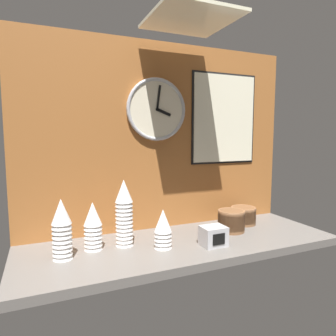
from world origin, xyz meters
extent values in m
cube|color=slate|center=(0.00, 0.00, -0.02)|extent=(1.60, 0.56, 0.04)
cube|color=#A3602D|center=(0.00, 0.27, 0.53)|extent=(1.60, 0.03, 1.05)
cone|color=white|center=(-0.12, -0.05, 0.05)|extent=(0.09, 0.09, 0.11)
cone|color=white|center=(-0.12, -0.05, 0.07)|extent=(0.09, 0.09, 0.11)
cone|color=white|center=(-0.12, -0.05, 0.09)|extent=(0.09, 0.09, 0.11)
cone|color=white|center=(-0.12, -0.05, 0.11)|extent=(0.09, 0.09, 0.11)
cone|color=white|center=(-0.12, -0.05, 0.13)|extent=(0.09, 0.09, 0.11)
cone|color=white|center=(-0.43, 0.06, 0.05)|extent=(0.09, 0.09, 0.11)
cone|color=white|center=(-0.43, 0.06, 0.07)|extent=(0.09, 0.09, 0.11)
cone|color=white|center=(-0.43, 0.06, 0.09)|extent=(0.09, 0.09, 0.11)
cone|color=white|center=(-0.43, 0.06, 0.11)|extent=(0.09, 0.09, 0.11)
cone|color=white|center=(-0.43, 0.06, 0.13)|extent=(0.09, 0.09, 0.11)
cone|color=white|center=(-0.43, 0.06, 0.15)|extent=(0.09, 0.09, 0.11)
cone|color=white|center=(-0.43, 0.06, 0.17)|extent=(0.09, 0.09, 0.11)
cone|color=white|center=(-0.58, 0.00, 0.05)|extent=(0.09, 0.09, 0.11)
cone|color=white|center=(-0.58, 0.00, 0.07)|extent=(0.09, 0.09, 0.11)
cone|color=white|center=(-0.58, 0.00, 0.09)|extent=(0.09, 0.09, 0.11)
cone|color=white|center=(-0.58, 0.00, 0.11)|extent=(0.09, 0.09, 0.11)
cone|color=white|center=(-0.58, 0.00, 0.13)|extent=(0.09, 0.09, 0.11)
cone|color=white|center=(-0.58, 0.00, 0.15)|extent=(0.09, 0.09, 0.11)
cone|color=white|center=(-0.58, 0.00, 0.17)|extent=(0.09, 0.09, 0.11)
cone|color=white|center=(-0.58, 0.00, 0.19)|extent=(0.09, 0.09, 0.11)
cone|color=white|center=(-0.58, 0.00, 0.21)|extent=(0.09, 0.09, 0.11)
cone|color=white|center=(-0.29, 0.05, 0.05)|extent=(0.09, 0.09, 0.11)
cone|color=white|center=(-0.29, 0.05, 0.07)|extent=(0.09, 0.09, 0.11)
cone|color=white|center=(-0.29, 0.05, 0.09)|extent=(0.09, 0.09, 0.11)
cone|color=white|center=(-0.29, 0.05, 0.11)|extent=(0.09, 0.09, 0.11)
cone|color=white|center=(-0.29, 0.05, 0.13)|extent=(0.09, 0.09, 0.11)
cone|color=white|center=(-0.29, 0.05, 0.15)|extent=(0.09, 0.09, 0.11)
cone|color=white|center=(-0.29, 0.05, 0.17)|extent=(0.09, 0.09, 0.11)
cone|color=white|center=(-0.29, 0.05, 0.19)|extent=(0.09, 0.09, 0.11)
cone|color=white|center=(-0.29, 0.05, 0.21)|extent=(0.09, 0.09, 0.11)
cone|color=white|center=(-0.29, 0.05, 0.23)|extent=(0.09, 0.09, 0.11)
cone|color=white|center=(-0.29, 0.05, 0.25)|extent=(0.09, 0.09, 0.11)
cone|color=white|center=(-0.29, 0.05, 0.27)|extent=(0.09, 0.09, 0.11)
cylinder|color=brown|center=(0.47, 0.12, 0.02)|extent=(0.15, 0.15, 0.04)
cylinder|color=brown|center=(0.47, 0.12, 0.04)|extent=(0.15, 0.15, 0.04)
cylinder|color=brown|center=(0.47, 0.12, 0.05)|extent=(0.15, 0.15, 0.04)
cylinder|color=brown|center=(0.47, 0.12, 0.07)|extent=(0.15, 0.15, 0.04)
cylinder|color=brown|center=(0.47, 0.12, 0.08)|extent=(0.15, 0.15, 0.04)
torus|color=#946542|center=(0.47, 0.12, 0.10)|extent=(0.15, 0.15, 0.01)
cylinder|color=brown|center=(0.32, 0.03, 0.02)|extent=(0.15, 0.15, 0.04)
cylinder|color=brown|center=(0.32, 0.03, 0.04)|extent=(0.15, 0.15, 0.04)
cylinder|color=brown|center=(0.32, 0.03, 0.05)|extent=(0.15, 0.15, 0.04)
cylinder|color=brown|center=(0.32, 0.03, 0.07)|extent=(0.15, 0.15, 0.04)
cylinder|color=brown|center=(0.32, 0.03, 0.08)|extent=(0.15, 0.15, 0.04)
cylinder|color=brown|center=(0.32, 0.03, 0.10)|extent=(0.15, 0.15, 0.04)
torus|color=#946542|center=(0.32, 0.03, 0.11)|extent=(0.15, 0.15, 0.01)
cylinder|color=beige|center=(-0.05, 0.24, 0.68)|extent=(0.34, 0.02, 0.34)
torus|color=#B2B2B7|center=(-0.05, 0.23, 0.68)|extent=(0.35, 0.02, 0.35)
cube|color=black|center=(-0.01, 0.23, 0.66)|extent=(0.08, 0.01, 0.04)
cube|color=black|center=(-0.04, 0.23, 0.74)|extent=(0.03, 0.01, 0.13)
cylinder|color=black|center=(-0.05, 0.23, 0.68)|extent=(0.02, 0.01, 0.02)
cube|color=black|center=(0.40, 0.25, 0.64)|extent=(0.45, 0.01, 0.55)
cube|color=#EFEACC|center=(0.40, 0.24, 0.64)|extent=(0.42, 0.01, 0.53)
cube|color=#B7B7BC|center=(0.11, -0.12, 0.05)|extent=(0.12, 0.10, 0.10)
cube|color=black|center=(0.11, -0.17, 0.05)|extent=(0.07, 0.00, 0.05)
cube|color=white|center=(0.04, 0.00, 1.09)|extent=(0.40, 0.40, 0.02)
camera|label=1|loc=(-0.64, -1.33, 0.54)|focal=32.00mm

